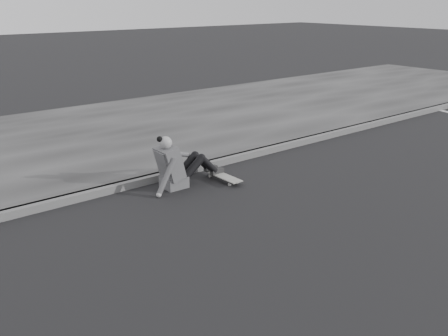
% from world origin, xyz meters
% --- Properties ---
extents(ground, '(80.00, 80.00, 0.00)m').
position_xyz_m(ground, '(0.00, 0.00, 0.00)').
color(ground, black).
rests_on(ground, ground).
extents(curb, '(24.00, 0.16, 0.12)m').
position_xyz_m(curb, '(0.00, 2.58, 0.06)').
color(curb, '#545454').
rests_on(curb, ground).
extents(sidewalk, '(24.00, 6.00, 0.12)m').
position_xyz_m(sidewalk, '(0.00, 5.60, 0.06)').
color(sidewalk, '#343434').
rests_on(sidewalk, ground).
extents(skateboard, '(0.20, 0.78, 0.09)m').
position_xyz_m(skateboard, '(-2.50, 1.91, 0.07)').
color(skateboard, gray).
rests_on(skateboard, ground).
extents(seated_woman, '(1.38, 0.46, 0.88)m').
position_xyz_m(seated_woman, '(-3.24, 2.15, 0.36)').
color(seated_woman, '#4C4C4E').
rests_on(seated_woman, ground).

